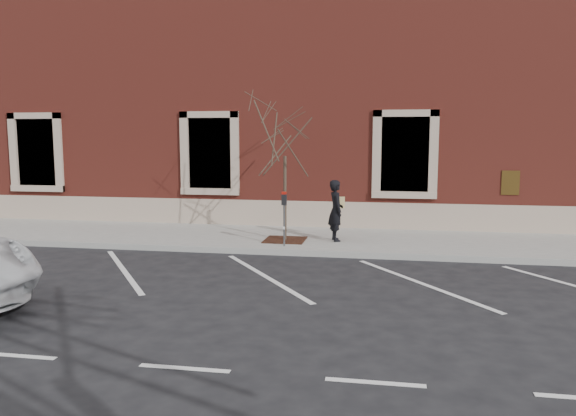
# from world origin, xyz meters

# --- Properties ---
(ground) EXTENTS (120.00, 120.00, 0.00)m
(ground) POSITION_xyz_m (0.00, 0.00, 0.00)
(ground) COLOR #28282B
(ground) RESTS_ON ground
(sidewalk_near) EXTENTS (40.00, 3.50, 0.15)m
(sidewalk_near) POSITION_xyz_m (0.00, 1.75, 0.07)
(sidewalk_near) COLOR #B4B2A9
(sidewalk_near) RESTS_ON ground
(curb_near) EXTENTS (40.00, 0.12, 0.15)m
(curb_near) POSITION_xyz_m (0.00, -0.05, 0.07)
(curb_near) COLOR #9E9E99
(curb_near) RESTS_ON ground
(parking_stripes) EXTENTS (28.00, 4.40, 0.01)m
(parking_stripes) POSITION_xyz_m (0.00, -2.20, 0.00)
(parking_stripes) COLOR silver
(parking_stripes) RESTS_ON ground
(building_civic) EXTENTS (40.00, 8.62, 8.00)m
(building_civic) POSITION_xyz_m (0.00, 7.74, 4.00)
(building_civic) COLOR maroon
(building_civic) RESTS_ON ground
(man) EXTENTS (0.56, 0.69, 1.63)m
(man) POSITION_xyz_m (1.17, 1.33, 0.97)
(man) COLOR black
(man) RESTS_ON sidewalk_near
(parking_meter) EXTENTS (0.13, 0.10, 1.39)m
(parking_meter) POSITION_xyz_m (-0.06, 0.35, 1.12)
(parking_meter) COLOR #595B60
(parking_meter) RESTS_ON sidewalk_near
(tree_grate) EXTENTS (1.07, 1.07, 0.03)m
(tree_grate) POSITION_xyz_m (-0.18, 1.14, 0.16)
(tree_grate) COLOR #391F12
(tree_grate) RESTS_ON sidewalk_near
(sapling) EXTENTS (2.47, 2.47, 4.12)m
(sapling) POSITION_xyz_m (-0.18, 1.14, 3.03)
(sapling) COLOR #443829
(sapling) RESTS_ON sidewalk_near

